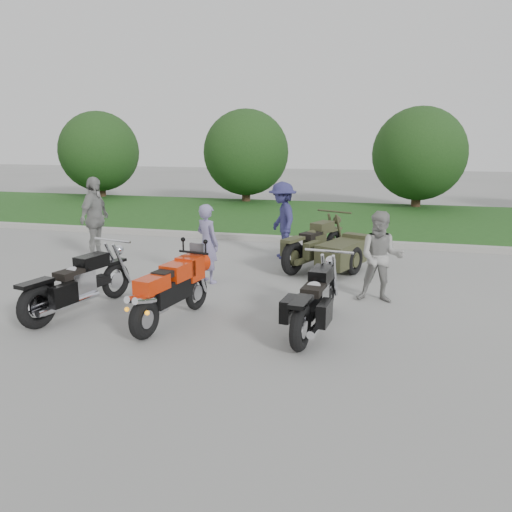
% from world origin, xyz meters
% --- Properties ---
extents(ground, '(80.00, 80.00, 0.00)m').
position_xyz_m(ground, '(0.00, 0.00, 0.00)').
color(ground, '#9C9C96').
rests_on(ground, ground).
extents(curb, '(60.00, 0.30, 0.15)m').
position_xyz_m(curb, '(0.00, 6.00, 0.07)').
color(curb, '#A09E97').
rests_on(curb, ground).
extents(grass_strip, '(60.00, 8.00, 0.14)m').
position_xyz_m(grass_strip, '(0.00, 10.15, 0.07)').
color(grass_strip, '#2B6021').
rests_on(grass_strip, ground).
extents(tree_far_left, '(3.60, 3.60, 4.00)m').
position_xyz_m(tree_far_left, '(-10.00, 13.50, 2.19)').
color(tree_far_left, '#3F2B1C').
rests_on(tree_far_left, ground).
extents(tree_mid_left, '(3.60, 3.60, 4.00)m').
position_xyz_m(tree_mid_left, '(-3.00, 13.50, 2.19)').
color(tree_mid_left, '#3F2B1C').
rests_on(tree_mid_left, ground).
extents(tree_mid_right, '(3.60, 3.60, 4.00)m').
position_xyz_m(tree_mid_right, '(4.00, 13.50, 2.19)').
color(tree_mid_right, '#3F2B1C').
rests_on(tree_mid_right, ground).
extents(sportbike_red, '(0.58, 1.97, 0.94)m').
position_xyz_m(sportbike_red, '(-0.20, -0.55, 0.55)').
color(sportbike_red, black).
rests_on(sportbike_red, ground).
extents(cruiser_left, '(0.66, 2.29, 0.89)m').
position_xyz_m(cruiser_left, '(-1.87, -0.52, 0.46)').
color(cruiser_left, black).
rests_on(cruiser_left, ground).
extents(cruiser_right, '(0.47, 2.27, 0.87)m').
position_xyz_m(cruiser_right, '(1.96, -0.32, 0.45)').
color(cruiser_right, black).
rests_on(cruiser_right, ground).
extents(cruiser_sidecar, '(1.75, 2.37, 0.96)m').
position_xyz_m(cruiser_sidecar, '(1.78, 3.25, 0.45)').
color(cruiser_sidecar, black).
rests_on(cruiser_sidecar, ground).
extents(person_stripe, '(0.68, 0.61, 1.55)m').
position_xyz_m(person_stripe, '(-0.45, 1.77, 0.78)').
color(person_stripe, gray).
rests_on(person_stripe, ground).
extents(person_grey, '(0.77, 0.60, 1.58)m').
position_xyz_m(person_grey, '(2.85, 1.37, 0.79)').
color(person_grey, '#979691').
rests_on(person_grey, ground).
extents(person_denim, '(1.12, 1.34, 1.80)m').
position_xyz_m(person_denim, '(0.54, 4.18, 0.90)').
color(person_denim, navy).
rests_on(person_denim, ground).
extents(person_back, '(0.53, 1.15, 1.93)m').
position_xyz_m(person_back, '(-3.65, 2.93, 0.96)').
color(person_back, gray).
rests_on(person_back, ground).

